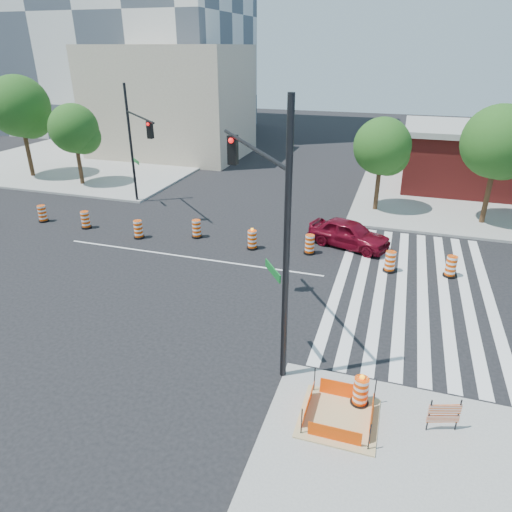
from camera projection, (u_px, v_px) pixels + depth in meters
The scene contains 23 objects.
ground at pixel (189, 257), 23.38m from camera, with size 120.00×120.00×0.00m, color black.
sidewalk_nw at pixel (99, 158), 43.90m from camera, with size 22.00×22.00×0.15m, color gray.
crosswalk_east at pixel (412, 288), 20.34m from camera, with size 6.75×13.50×0.01m.
lane_centerline at pixel (189, 257), 23.37m from camera, with size 14.00×0.12×0.01m, color silver.
excavation_pit at pixel (339, 416), 13.01m from camera, with size 2.20×2.20×0.90m.
beige_midrise at pixel (171, 102), 43.64m from camera, with size 14.00×10.00×10.00m, color tan.
red_coupe at pixel (349, 233), 24.34m from camera, with size 1.76×4.37×1.49m, color #610818.
signal_pole_se at pixel (266, 206), 14.20m from camera, with size 3.97×5.39×8.66m.
signal_pole_nw at pixel (136, 137), 28.52m from camera, with size 4.26×4.07×7.62m.
pit_drum at pixel (360, 392), 13.38m from camera, with size 0.55×0.55×1.08m.
barricade at pixel (444, 414), 12.41m from camera, with size 0.86×0.32×1.06m.
tree_north_a at pixel (20, 110), 35.48m from camera, with size 4.68×4.68×7.95m.
tree_north_b at pixel (75, 131), 33.80m from camera, with size 3.60×3.60×6.12m.
tree_north_c at pixel (382, 149), 28.28m from camera, with size 3.52×3.52×5.98m.
tree_north_d at pixel (499, 146), 25.74m from camera, with size 4.13×4.13×7.02m.
median_drum_0 at pixel (43, 214), 27.94m from camera, with size 0.60×0.60×1.02m.
median_drum_1 at pixel (86, 220), 26.94m from camera, with size 0.60×0.60×1.02m.
median_drum_2 at pixel (138, 230), 25.54m from camera, with size 0.60×0.60×1.02m.
median_drum_3 at pixel (197, 229), 25.62m from camera, with size 0.60×0.60×1.02m.
median_drum_4 at pixel (252, 240), 24.17m from camera, with size 0.60×0.60×1.18m.
median_drum_5 at pixel (310, 245), 23.60m from camera, with size 0.60×0.60×1.02m.
median_drum_6 at pixel (390, 262), 21.71m from camera, with size 0.60×0.60×1.02m.
median_drum_7 at pixel (451, 267), 21.23m from camera, with size 0.60×0.60×1.02m.
Camera 1 is at (9.76, -19.15, 9.83)m, focal length 32.00 mm.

